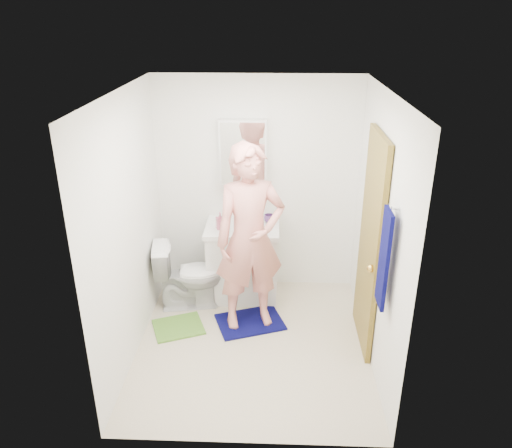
{
  "coord_description": "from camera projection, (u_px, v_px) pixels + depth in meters",
  "views": [
    {
      "loc": [
        0.19,
        -3.97,
        3.02
      ],
      "look_at": [
        0.02,
        0.25,
        1.17
      ],
      "focal_mm": 35.0,
      "sensor_mm": 36.0,
      "label": 1
    }
  ],
  "objects": [
    {
      "name": "countertop",
      "position": [
        242.0,
        228.0,
        5.36
      ],
      "size": [
        0.79,
        0.59,
        0.05
      ],
      "primitive_type": "cube",
      "color": "white",
      "rests_on": "vanity_cabinet"
    },
    {
      "name": "door",
      "position": [
        370.0,
        244.0,
        4.54
      ],
      "size": [
        0.05,
        0.8,
        2.05
      ],
      "primitive_type": "cube",
      "color": "olive",
      "rests_on": "ground"
    },
    {
      "name": "towel",
      "position": [
        384.0,
        259.0,
        3.79
      ],
      "size": [
        0.03,
        0.24,
        0.8
      ],
      "primitive_type": "cube",
      "color": "#070848",
      "rests_on": "wall_right"
    },
    {
      "name": "floor",
      "position": [
        253.0,
        345.0,
        4.85
      ],
      "size": [
        2.2,
        2.4,
        0.02
      ],
      "primitive_type": "cube",
      "color": "beige",
      "rests_on": "ground"
    },
    {
      "name": "faucet",
      "position": [
        243.0,
        214.0,
        5.49
      ],
      "size": [
        0.03,
        0.03,
        0.12
      ],
      "primitive_type": "cylinder",
      "color": "silver",
      "rests_on": "countertop"
    },
    {
      "name": "green_rug",
      "position": [
        178.0,
        327.0,
        5.09
      ],
      "size": [
        0.6,
        0.56,
        0.02
      ],
      "primitive_type": "cube",
      "rotation": [
        0.0,
        0.0,
        0.37
      ],
      "color": "#5C9431",
      "rests_on": "floor"
    },
    {
      "name": "toilet",
      "position": [
        189.0,
        275.0,
        5.35
      ],
      "size": [
        0.79,
        0.53,
        0.74
      ],
      "primitive_type": "imported",
      "rotation": [
        0.0,
        0.0,
        1.73
      ],
      "color": "white",
      "rests_on": "floor"
    },
    {
      "name": "vanity_cabinet",
      "position": [
        243.0,
        263.0,
        5.53
      ],
      "size": [
        0.75,
        0.55,
        0.8
      ],
      "primitive_type": "cube",
      "color": "white",
      "rests_on": "floor"
    },
    {
      "name": "medicine_cabinet",
      "position": [
        243.0,
        152.0,
        5.26
      ],
      "size": [
        0.5,
        0.12,
        0.7
      ],
      "primitive_type": "cube",
      "color": "white",
      "rests_on": "wall_back"
    },
    {
      "name": "wall_right",
      "position": [
        380.0,
        234.0,
        4.33
      ],
      "size": [
        0.02,
        2.4,
        2.4
      ],
      "primitive_type": "cube",
      "color": "white",
      "rests_on": "ground"
    },
    {
      "name": "door_knob",
      "position": [
        371.0,
        268.0,
        4.28
      ],
      "size": [
        0.07,
        0.07,
        0.07
      ],
      "primitive_type": "sphere",
      "color": "gold",
      "rests_on": "door"
    },
    {
      "name": "mirror_panel",
      "position": [
        243.0,
        154.0,
        5.2
      ],
      "size": [
        0.46,
        0.01,
        0.66
      ],
      "primitive_type": "cube",
      "color": "white",
      "rests_on": "wall_back"
    },
    {
      "name": "bath_mat",
      "position": [
        250.0,
        322.0,
        5.17
      ],
      "size": [
        0.77,
        0.66,
        0.02
      ],
      "primitive_type": "cube",
      "rotation": [
        0.0,
        0.0,
        0.34
      ],
      "color": "#070848",
      "rests_on": "floor"
    },
    {
      "name": "wall_left",
      "position": [
        127.0,
        230.0,
        4.41
      ],
      "size": [
        0.02,
        2.4,
        2.4
      ],
      "primitive_type": "cube",
      "color": "white",
      "rests_on": "ground"
    },
    {
      "name": "towel_hook",
      "position": [
        396.0,
        208.0,
        3.62
      ],
      "size": [
        0.06,
        0.02,
        0.02
      ],
      "primitive_type": "cylinder",
      "rotation": [
        0.0,
        1.57,
        0.0
      ],
      "color": "silver",
      "rests_on": "wall_right"
    },
    {
      "name": "wall_back",
      "position": [
        257.0,
        186.0,
        5.48
      ],
      "size": [
        2.2,
        0.02,
        2.4
      ],
      "primitive_type": "cube",
      "color": "white",
      "rests_on": "ground"
    },
    {
      "name": "ceiling",
      "position": [
        252.0,
        91.0,
        3.88
      ],
      "size": [
        2.2,
        2.4,
        0.02
      ],
      "primitive_type": "cube",
      "color": "white",
      "rests_on": "ground"
    },
    {
      "name": "toothbrush_cup",
      "position": [
        269.0,
        218.0,
        5.43
      ],
      "size": [
        0.15,
        0.15,
        0.09
      ],
      "primitive_type": "imported",
      "rotation": [
        0.0,
        0.0,
        0.42
      ],
      "color": "#61397D",
      "rests_on": "countertop"
    },
    {
      "name": "wall_front",
      "position": [
        244.0,
        309.0,
        3.26
      ],
      "size": [
        2.2,
        0.02,
        2.4
      ],
      "primitive_type": "cube",
      "color": "white",
      "rests_on": "ground"
    },
    {
      "name": "soap_dispenser",
      "position": [
        220.0,
        221.0,
        5.25
      ],
      "size": [
        0.1,
        0.11,
        0.18
      ],
      "primitive_type": "imported",
      "rotation": [
        0.0,
        0.0,
        0.34
      ],
      "color": "#BE5875",
      "rests_on": "countertop"
    },
    {
      "name": "man",
      "position": [
        250.0,
        239.0,
        4.79
      ],
      "size": [
        0.79,
        0.63,
        1.88
      ],
      "primitive_type": "imported",
      "rotation": [
        0.0,
        0.0,
        0.29
      ],
      "color": "#E48B80",
      "rests_on": "bath_mat"
    },
    {
      "name": "sink_basin",
      "position": [
        242.0,
        227.0,
        5.36
      ],
      "size": [
        0.4,
        0.4,
        0.03
      ],
      "primitive_type": "cylinder",
      "color": "white",
      "rests_on": "countertop"
    }
  ]
}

